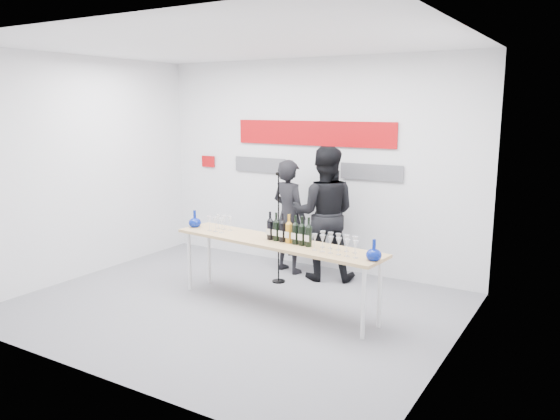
{
  "coord_description": "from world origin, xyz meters",
  "views": [
    {
      "loc": [
        3.63,
        -4.96,
        2.34
      ],
      "look_at": [
        0.44,
        0.34,
        1.15
      ],
      "focal_mm": 35.0,
      "sensor_mm": 36.0,
      "label": 1
    }
  ],
  "objects": [
    {
      "name": "wine_bottles",
      "position": [
        0.62,
        0.24,
        0.97
      ],
      "size": [
        0.62,
        0.14,
        0.33
      ],
      "rotation": [
        0.0,
        0.0,
        -0.1
      ],
      "color": "black",
      "rests_on": "tasting_table"
    },
    {
      "name": "decanter_right",
      "position": [
        1.7,
        0.07,
        0.91
      ],
      "size": [
        0.16,
        0.16,
        0.21
      ],
      "primitive_type": null,
      "color": "navy",
      "rests_on": "tasting_table"
    },
    {
      "name": "ground",
      "position": [
        0.0,
        0.0,
        0.0
      ],
      "size": [
        5.0,
        5.0,
        0.0
      ],
      "primitive_type": "plane",
      "color": "slate",
      "rests_on": "ground"
    },
    {
      "name": "tasting_table",
      "position": [
        0.44,
        0.24,
        0.74
      ],
      "size": [
        2.72,
        0.81,
        0.8
      ],
      "rotation": [
        0.0,
        0.0,
        -0.1
      ],
      "color": "tan",
      "rests_on": "ground"
    },
    {
      "name": "decanter_left",
      "position": [
        -0.84,
        0.34,
        0.91
      ],
      "size": [
        0.16,
        0.16,
        0.21
      ],
      "primitive_type": null,
      "color": "navy",
      "rests_on": "tasting_table"
    },
    {
      "name": "glasses_left",
      "position": [
        -0.44,
        0.33,
        0.9
      ],
      "size": [
        0.28,
        0.24,
        0.18
      ],
      "color": "silver",
      "rests_on": "tasting_table"
    },
    {
      "name": "presenter_left",
      "position": [
        -0.14,
        1.55,
        0.8
      ],
      "size": [
        0.67,
        0.53,
        1.6
      ],
      "primitive_type": "imported",
      "rotation": [
        0.0,
        0.0,
        2.87
      ],
      "color": "black",
      "rests_on": "ground"
    },
    {
      "name": "glasses_right",
      "position": [
        1.25,
        0.15,
        0.9
      ],
      "size": [
        0.56,
        0.27,
        0.18
      ],
      "color": "silver",
      "rests_on": "tasting_table"
    },
    {
      "name": "signage",
      "position": [
        -0.06,
        1.97,
        1.81
      ],
      "size": [
        3.38,
        0.02,
        0.79
      ],
      "color": "#A4070B",
      "rests_on": "back_wall"
    },
    {
      "name": "back_wall",
      "position": [
        0.0,
        2.0,
        1.5
      ],
      "size": [
        5.0,
        0.04,
        3.0
      ],
      "primitive_type": "cube",
      "color": "silver",
      "rests_on": "ground"
    },
    {
      "name": "presenter_right",
      "position": [
        0.42,
        1.52,
        0.91
      ],
      "size": [
        1.08,
        0.97,
        1.81
      ],
      "primitive_type": "imported",
      "rotation": [
        0.0,
        0.0,
        3.53
      ],
      "color": "black",
      "rests_on": "ground"
    },
    {
      "name": "mic_stand",
      "position": [
        -0.02,
        1.05,
        0.46
      ],
      "size": [
        0.17,
        0.17,
        1.49
      ],
      "rotation": [
        0.0,
        0.0,
        -0.2
      ],
      "color": "black",
      "rests_on": "ground"
    }
  ]
}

